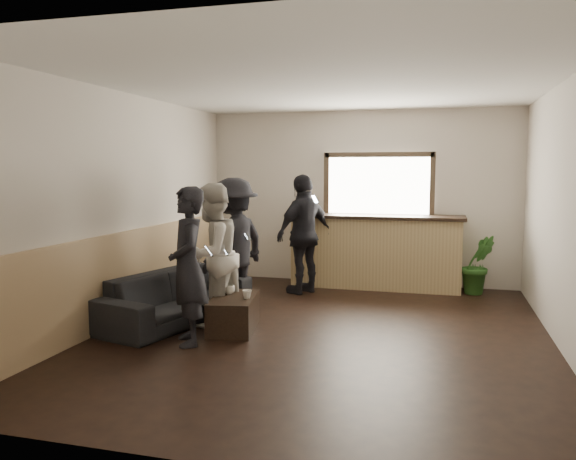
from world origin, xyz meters
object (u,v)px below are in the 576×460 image
(cup_a, at_px, (229,290))
(person_c, at_px, (234,244))
(bar_counter, at_px, (376,247))
(cup_b, at_px, (247,294))
(potted_plant, at_px, (478,264))
(coffee_table, at_px, (234,313))
(person_b, at_px, (212,255))
(person_d, at_px, (304,234))
(person_a, at_px, (188,266))
(sofa, at_px, (177,297))

(cup_a, height_order, person_c, person_c)
(bar_counter, distance_m, cup_b, 3.09)
(bar_counter, relative_size, potted_plant, 3.03)
(coffee_table, height_order, person_b, person_b)
(person_b, relative_size, person_d, 0.95)
(person_a, height_order, person_c, person_c)
(cup_a, relative_size, person_b, 0.08)
(potted_plant, bearing_deg, coffee_table, -136.38)
(bar_counter, bearing_deg, cup_a, -117.74)
(coffee_table, bearing_deg, bar_counter, 64.88)
(potted_plant, bearing_deg, person_b, -140.68)
(potted_plant, bearing_deg, sofa, -145.03)
(person_b, distance_m, person_c, 0.84)
(sofa, height_order, potted_plant, potted_plant)
(bar_counter, bearing_deg, potted_plant, -3.74)
(bar_counter, xyz_separation_m, sofa, (-2.12, -2.66, -0.34))
(person_d, bearing_deg, cup_b, 27.82)
(sofa, relative_size, person_c, 1.19)
(bar_counter, distance_m, person_d, 1.24)
(sofa, relative_size, person_b, 1.23)
(cup_a, height_order, person_b, person_b)
(person_b, height_order, person_d, person_d)
(cup_a, distance_m, person_a, 0.86)
(bar_counter, bearing_deg, person_c, -131.91)
(sofa, relative_size, cup_a, 15.64)
(coffee_table, xyz_separation_m, potted_plant, (2.85, 2.72, 0.25))
(potted_plant, xyz_separation_m, person_d, (-2.52, -0.60, 0.45))
(cup_a, distance_m, person_c, 0.98)
(person_a, bearing_deg, coffee_table, 123.96)
(person_a, bearing_deg, cup_b, 109.12)
(cup_b, relative_size, potted_plant, 0.12)
(sofa, distance_m, cup_a, 0.72)
(person_c, bearing_deg, coffee_table, 37.78)
(coffee_table, bearing_deg, person_b, 158.97)
(bar_counter, distance_m, person_b, 3.16)
(person_d, bearing_deg, cup_a, 19.61)
(coffee_table, distance_m, person_d, 2.25)
(cup_b, relative_size, person_a, 0.06)
(cup_b, height_order, person_d, person_d)
(cup_a, relative_size, potted_plant, 0.15)
(cup_a, bearing_deg, potted_plant, 41.38)
(coffee_table, bearing_deg, sofa, 168.46)
(person_a, xyz_separation_m, person_c, (-0.07, 1.57, 0.03))
(potted_plant, distance_m, person_d, 2.63)
(cup_a, height_order, person_a, person_a)
(sofa, distance_m, person_d, 2.33)
(bar_counter, bearing_deg, cup_b, -111.65)
(cup_a, bearing_deg, cup_b, -30.99)
(coffee_table, relative_size, person_a, 0.52)
(person_b, bearing_deg, bar_counter, 165.36)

